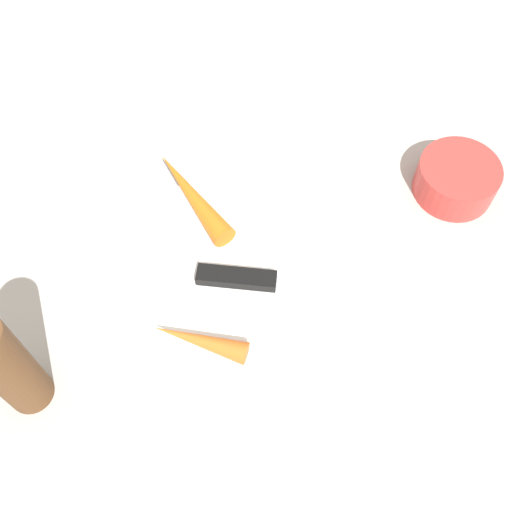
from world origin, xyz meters
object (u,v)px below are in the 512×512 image
knife (248,279)px  carrot_short (199,340)px  small_bowl (458,182)px  pepper_grinder (7,367)px  cutting_board (256,259)px  carrot_long (192,195)px

knife → carrot_short: 0.09m
small_bowl → pepper_grinder: size_ratio=0.64×
pepper_grinder → cutting_board: bearing=-168.6°
knife → carrot_long: bearing=128.1°
carrot_short → pepper_grinder: size_ratio=0.67×
cutting_board → small_bowl: size_ratio=3.63×
cutting_board → knife: bearing=52.8°
small_bowl → carrot_short: bearing=11.5°
carrot_long → pepper_grinder: bearing=112.1°
knife → small_bowl: size_ratio=1.86×
knife → carrot_short: carrot_short is taller
carrot_short → small_bowl: bearing=-129.0°
cutting_board → carrot_short: bearing=38.8°
cutting_board → carrot_long: bearing=-67.6°
carrot_long → pepper_grinder: 0.29m
cutting_board → knife: size_ratio=1.95×
cutting_board → carrot_short: (0.10, 0.08, 0.02)m
carrot_short → pepper_grinder: 0.19m
knife → pepper_grinder: pepper_grinder is taller
small_bowl → pepper_grinder: pepper_grinder is taller
knife → small_bowl: bearing=33.7°
carrot_long → carrot_short: 0.19m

